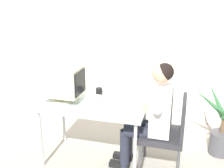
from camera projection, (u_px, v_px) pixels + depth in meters
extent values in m
plane|color=#9E998E|center=(95.00, 158.00, 3.50)|extent=(12.00, 12.00, 0.00)
cube|color=beige|center=(142.00, 24.00, 4.21)|extent=(8.00, 0.10, 3.00)
cylinder|color=#B7B7BC|center=(41.00, 139.00, 3.24)|extent=(0.04, 0.04, 0.72)
cylinder|color=#B7B7BC|center=(135.00, 153.00, 2.96)|extent=(0.04, 0.04, 0.72)
cylinder|color=#B7B7BC|center=(63.00, 117.00, 3.80)|extent=(0.04, 0.04, 0.72)
cylinder|color=#B7B7BC|center=(144.00, 127.00, 3.52)|extent=(0.04, 0.04, 0.72)
cube|color=silver|center=(94.00, 104.00, 3.26)|extent=(1.22, 0.74, 0.03)
cylinder|color=beige|center=(64.00, 100.00, 3.32)|extent=(0.26, 0.26, 0.02)
cylinder|color=beige|center=(64.00, 96.00, 3.31)|extent=(0.06, 0.06, 0.06)
cube|color=beige|center=(63.00, 81.00, 3.24)|extent=(0.41, 0.35, 0.33)
cube|color=black|center=(80.00, 82.00, 3.19)|extent=(0.01, 0.30, 0.27)
cube|color=silver|center=(91.00, 101.00, 3.27)|extent=(0.20, 0.41, 0.02)
cube|color=beige|center=(91.00, 100.00, 3.26)|extent=(0.17, 0.37, 0.01)
cylinder|color=#4C4C51|center=(139.00, 161.00, 3.09)|extent=(0.03, 0.03, 0.41)
cylinder|color=#4C4C51|center=(178.00, 167.00, 2.98)|extent=(0.03, 0.03, 0.41)
cylinder|color=#4C4C51|center=(145.00, 142.00, 3.47)|extent=(0.03, 0.03, 0.41)
cylinder|color=#4C4C51|center=(180.00, 147.00, 3.36)|extent=(0.03, 0.03, 0.41)
cube|color=#2D2D33|center=(162.00, 135.00, 3.15)|extent=(0.47, 0.47, 0.06)
cube|color=#2D2D33|center=(183.00, 118.00, 3.01)|extent=(0.04, 0.43, 0.43)
cube|color=silver|center=(161.00, 109.00, 3.05)|extent=(0.22, 0.39, 0.53)
sphere|color=tan|center=(162.00, 74.00, 2.92)|extent=(0.20, 0.20, 0.20)
sphere|color=black|center=(165.00, 72.00, 2.91)|extent=(0.19, 0.19, 0.19)
cylinder|color=#262838|center=(142.00, 133.00, 3.10)|extent=(0.38, 0.14, 0.14)
cylinder|color=#262838|center=(144.00, 125.00, 3.27)|extent=(0.38, 0.14, 0.14)
cylinder|color=#262838|center=(125.00, 149.00, 3.23)|extent=(0.11, 0.11, 0.49)
cylinder|color=#262838|center=(128.00, 142.00, 3.40)|extent=(0.11, 0.11, 0.49)
cube|color=black|center=(119.00, 165.00, 3.32)|extent=(0.24, 0.09, 0.06)
cube|color=black|center=(123.00, 156.00, 3.48)|extent=(0.24, 0.09, 0.06)
cylinder|color=silver|center=(158.00, 107.00, 2.81)|extent=(0.09, 0.14, 0.09)
cylinder|color=silver|center=(162.00, 92.00, 3.22)|extent=(0.09, 0.14, 0.09)
cylinder|color=tan|center=(149.00, 102.00, 3.07)|extent=(0.09, 0.39, 0.09)
cylinder|color=#4C4C51|center=(220.00, 143.00, 3.56)|extent=(0.27, 0.27, 0.29)
cylinder|color=brown|center=(223.00, 124.00, 3.47)|extent=(0.04, 0.04, 0.25)
cone|color=#31663B|center=(217.00, 100.00, 3.51)|extent=(0.29, 0.37, 0.42)
cone|color=#31663B|center=(211.00, 104.00, 3.45)|extent=(0.46, 0.16, 0.36)
cone|color=#31663B|center=(220.00, 112.00, 3.27)|extent=(0.23, 0.46, 0.35)
cylinder|color=black|center=(99.00, 92.00, 3.46)|extent=(0.08, 0.08, 0.09)
torus|color=black|center=(100.00, 91.00, 3.50)|extent=(0.07, 0.01, 0.07)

